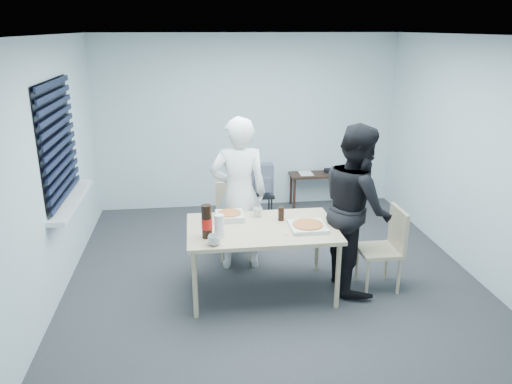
{
  "coord_description": "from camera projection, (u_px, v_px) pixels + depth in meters",
  "views": [
    {
      "loc": [
        -0.83,
        -4.91,
        2.68
      ],
      "look_at": [
        -0.18,
        0.1,
        1.0
      ],
      "focal_mm": 35.0,
      "sensor_mm": 36.0,
      "label": 1
    }
  ],
  "objects": [
    {
      "name": "room",
      "position": [
        62.0,
        151.0,
        5.22
      ],
      "size": [
        5.0,
        5.0,
        5.0
      ],
      "color": "#29282D",
      "rests_on": "ground"
    },
    {
      "name": "dining_table",
      "position": [
        262.0,
        232.0,
        5.1
      ],
      "size": [
        1.51,
        0.96,
        0.74
      ],
      "color": "#C2AF89",
      "rests_on": "ground"
    },
    {
      "name": "chair_far",
      "position": [
        234.0,
        214.0,
        6.06
      ],
      "size": [
        0.42,
        0.42,
        0.89
      ],
      "color": "#C2AF89",
      "rests_on": "ground"
    },
    {
      "name": "chair_right",
      "position": [
        387.0,
        243.0,
        5.25
      ],
      "size": [
        0.42,
        0.42,
        0.89
      ],
      "color": "#C2AF89",
      "rests_on": "ground"
    },
    {
      "name": "person_white",
      "position": [
        239.0,
        194.0,
        5.61
      ],
      "size": [
        0.65,
        0.42,
        1.77
      ],
      "primitive_type": "imported",
      "rotation": [
        0.0,
        0.0,
        3.14
      ],
      "color": "white",
      "rests_on": "ground"
    },
    {
      "name": "person_black",
      "position": [
        356.0,
        208.0,
        5.19
      ],
      "size": [
        0.47,
        0.86,
        1.77
      ],
      "primitive_type": "imported",
      "rotation": [
        0.0,
        0.0,
        1.57
      ],
      "color": "black",
      "rests_on": "ground"
    },
    {
      "name": "side_table",
      "position": [
        316.0,
        179.0,
        7.7
      ],
      "size": [
        0.79,
        0.35,
        0.53
      ],
      "color": "#331C15",
      "rests_on": "ground"
    },
    {
      "name": "stool",
      "position": [
        262.0,
        201.0,
        7.04
      ],
      "size": [
        0.32,
        0.32,
        0.45
      ],
      "color": "black",
      "rests_on": "ground"
    },
    {
      "name": "backpack",
      "position": [
        262.0,
        180.0,
        6.92
      ],
      "size": [
        0.31,
        0.23,
        0.43
      ],
      "rotation": [
        0.0,
        0.0,
        0.34
      ],
      "color": "slate",
      "rests_on": "stool"
    },
    {
      "name": "pizza_box_a",
      "position": [
        230.0,
        216.0,
        5.28
      ],
      "size": [
        0.29,
        0.29,
        0.07
      ],
      "rotation": [
        0.0,
        0.0,
        0.21
      ],
      "color": "silver",
      "rests_on": "dining_table"
    },
    {
      "name": "pizza_box_b",
      "position": [
        308.0,
        226.0,
        5.03
      ],
      "size": [
        0.36,
        0.36,
        0.05
      ],
      "rotation": [
        0.0,
        0.0,
        -0.16
      ],
      "color": "silver",
      "rests_on": "dining_table"
    },
    {
      "name": "mug_a",
      "position": [
        214.0,
        240.0,
        4.65
      ],
      "size": [
        0.17,
        0.17,
        0.1
      ],
      "primitive_type": "imported",
      "rotation": [
        0.0,
        0.0,
        0.52
      ],
      "color": "silver",
      "rests_on": "dining_table"
    },
    {
      "name": "mug_b",
      "position": [
        258.0,
        212.0,
        5.35
      ],
      "size": [
        0.1,
        0.1,
        0.09
      ],
      "primitive_type": "imported",
      "color": "silver",
      "rests_on": "dining_table"
    },
    {
      "name": "cola_glass",
      "position": [
        281.0,
        214.0,
        5.23
      ],
      "size": [
        0.08,
        0.08,
        0.15
      ],
      "primitive_type": "cylinder",
      "rotation": [
        0.0,
        0.0,
        -0.22
      ],
      "color": "black",
      "rests_on": "dining_table"
    },
    {
      "name": "soda_bottle",
      "position": [
        207.0,
        222.0,
        4.78
      ],
      "size": [
        0.1,
        0.1,
        0.33
      ],
      "rotation": [
        0.0,
        0.0,
        0.23
      ],
      "color": "black",
      "rests_on": "dining_table"
    },
    {
      "name": "plastic_cups",
      "position": [
        219.0,
        226.0,
        4.83
      ],
      "size": [
        0.12,
        0.12,
        0.22
      ],
      "primitive_type": "cylinder",
      "rotation": [
        0.0,
        0.0,
        -0.32
      ],
      "color": "silver",
      "rests_on": "dining_table"
    },
    {
      "name": "rubber_band",
      "position": [
        286.0,
        235.0,
        4.88
      ],
      "size": [
        0.06,
        0.06,
        0.0
      ],
      "primitive_type": "torus",
      "rotation": [
        0.0,
        0.0,
        -0.3
      ],
      "color": "red",
      "rests_on": "dining_table"
    },
    {
      "name": "papers",
      "position": [
        306.0,
        173.0,
        7.68
      ],
      "size": [
        0.26,
        0.31,
        0.0
      ],
      "primitive_type": "cube",
      "rotation": [
        0.0,
        0.0,
        -0.26
      ],
      "color": "white",
      "rests_on": "side_table"
    },
    {
      "name": "black_box",
      "position": [
        329.0,
        170.0,
        7.73
      ],
      "size": [
        0.16,
        0.14,
        0.06
      ],
      "primitive_type": "cube",
      "rotation": [
        0.0,
        0.0,
        0.4
      ],
      "color": "black",
      "rests_on": "side_table"
    }
  ]
}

